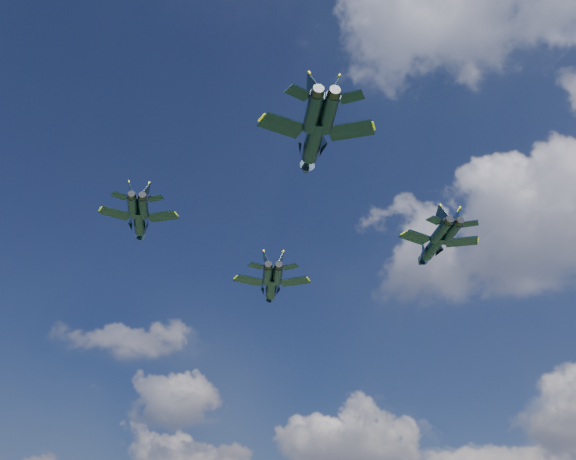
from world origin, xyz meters
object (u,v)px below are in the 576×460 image
Objects in this scene: jet_left at (140,222)px; jet_slot at (313,142)px; jet_lead at (271,287)px; jet_right at (433,247)px.

jet_slot is at bearing -43.82° from jet_left.
jet_right is (30.41, -1.76, -2.32)m from jet_lead.
jet_lead is at bearing 91.19° from jet_slot.
jet_lead is 30.02m from jet_left.
jet_slot is at bearing -85.48° from jet_lead.
jet_right is 0.84× the size of jet_slot.
jet_lead is 41.73m from jet_slot.
jet_slot is (29.29, -0.41, 1.25)m from jet_left.
jet_left is 29.32m from jet_slot.
jet_right is at bearing -0.80° from jet_left.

